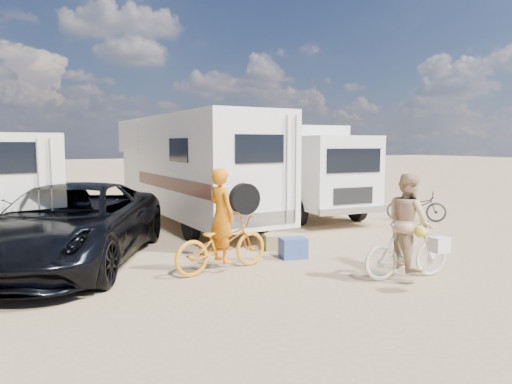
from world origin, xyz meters
name	(u,v)px	position (x,y,z in m)	size (l,w,h in m)	color
ground	(310,279)	(0.00, 0.00, 0.00)	(140.00, 140.00, 0.00)	tan
rv_main	(192,170)	(-0.20, 6.70, 1.61)	(2.29, 8.31, 3.22)	silver
box_truck	(299,171)	(3.58, 6.74, 1.49)	(2.33, 6.34, 2.99)	white
dark_suv	(70,224)	(-3.84, 2.92, 0.81)	(2.67, 5.80, 1.61)	black
bike_man	(222,244)	(-1.24, 1.18, 0.53)	(0.70, 2.01, 1.06)	orange
bike_woman	(407,251)	(1.61, -0.66, 0.51)	(0.48, 1.70, 1.02)	beige
rider_man	(222,225)	(-1.24, 1.18, 0.89)	(0.65, 0.43, 1.78)	orange
rider_woman	(408,231)	(1.61, -0.66, 0.86)	(0.84, 0.65, 1.72)	tan
bike_parked	(416,206)	(6.27, 4.06, 0.47)	(0.62, 1.78, 0.94)	#292C29
cooler	(293,248)	(0.47, 1.48, 0.22)	(0.54, 0.39, 0.43)	#324C93
crate	(274,242)	(0.45, 2.35, 0.17)	(0.43, 0.43, 0.35)	olive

